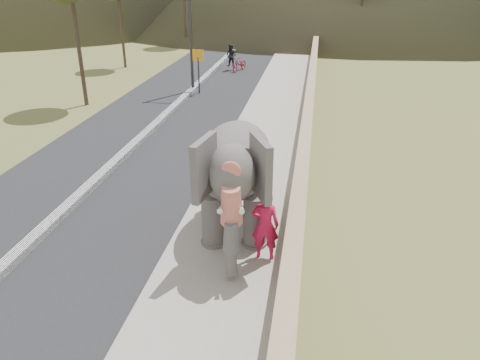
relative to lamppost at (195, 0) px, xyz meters
The scene contains 10 objects.
ground 19.99m from the lamppost, 76.00° to the right, with size 160.00×160.00×0.00m, color olive.
road 10.07m from the lamppost, 92.01° to the right, with size 7.00×120.00×0.03m, color black.
median 10.02m from the lamppost, 92.01° to the right, with size 0.35×120.00×0.22m, color black.
walkway 11.07m from the lamppost, 61.97° to the right, with size 3.00×120.00×0.15m, color #9E9687.
parapet 11.68m from the lamppost, 54.26° to the right, with size 0.30×120.00×1.10m, color tan.
lamppost is the anchor object (origin of this frame).
signboard 3.28m from the lamppost, 69.95° to the right, with size 0.60×0.08×2.40m.
elephant_and_man 15.85m from the lamppost, 72.33° to the right, with size 2.58×4.33×2.97m.
motorcyclist 7.35m from the lamppost, 78.45° to the left, with size 1.57×1.94×1.75m.
trees 9.58m from the lamppost, 39.10° to the left, with size 47.77×36.83×8.95m.
Camera 1 is at (1.89, -6.73, 6.52)m, focal length 35.00 mm.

